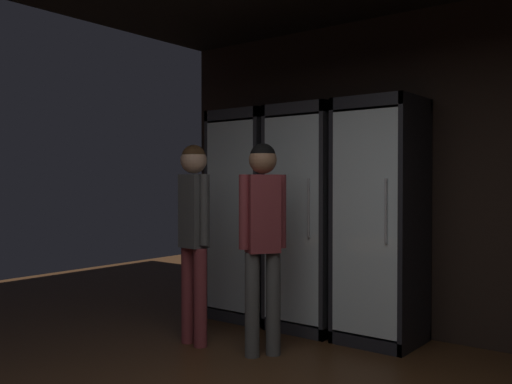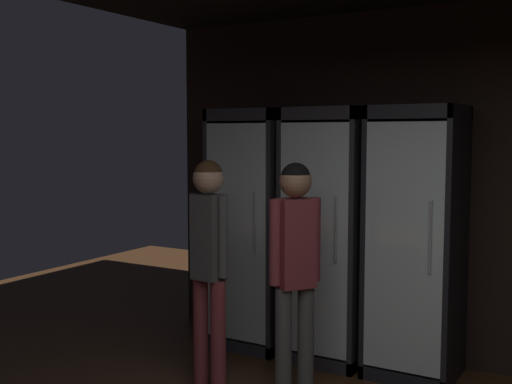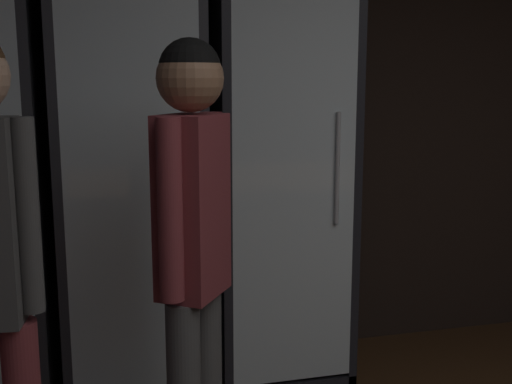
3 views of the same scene
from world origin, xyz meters
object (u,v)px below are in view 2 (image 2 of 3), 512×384
Objects in this scene: cooler_center at (417,245)px; shopper_far at (295,257)px; cooler_far_left at (257,231)px; shopper_near at (209,249)px; cooler_left at (331,236)px.

shopper_far is at bearing -119.94° from cooler_center.
cooler_center is (1.40, 0.00, -0.00)m from cooler_far_left.
cooler_far_left is at bearing 132.02° from shopper_far.
cooler_center is 1.57m from shopper_near.
shopper_far is (0.85, -0.94, 0.01)m from cooler_far_left.
cooler_far_left is at bearing -179.96° from cooler_center.
cooler_center is 1.09m from shopper_far.
shopper_far is at bearing -80.76° from cooler_left.
cooler_left is 1.24× the size of shopper_near.
cooler_left is 1.00× the size of cooler_center.
cooler_far_left is 1.00× the size of cooler_left.
cooler_far_left is 1.27m from shopper_far.
cooler_left is at bearing 66.04° from shopper_near.
cooler_left is at bearing -179.83° from cooler_center.
cooler_center reaches higher than shopper_far.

